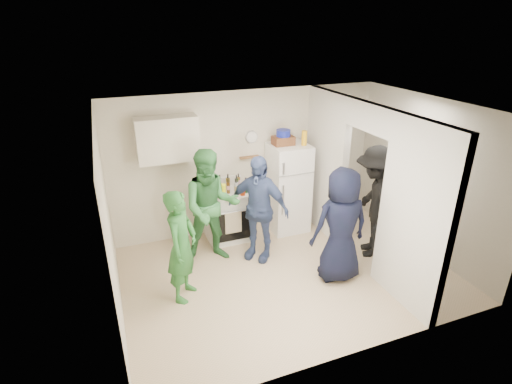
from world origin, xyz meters
TOP-DOWN VIEW (x-y plane):
  - floor at (0.00, 0.00)m, footprint 4.80×4.80m
  - wall_back at (0.00, 1.70)m, footprint 4.80×0.00m
  - wall_front at (0.00, -1.70)m, footprint 4.80×0.00m
  - wall_left at (-2.40, 0.00)m, footprint 0.00×3.40m
  - wall_right at (2.40, 0.00)m, footprint 0.00×3.40m
  - ceiling at (0.00, 0.00)m, footprint 4.80×4.80m
  - partition_pier_back at (1.20, 1.10)m, footprint 0.12×1.20m
  - partition_pier_front at (1.20, -1.10)m, footprint 0.12×1.20m
  - partition_header at (1.20, 0.00)m, footprint 0.12×1.00m
  - stove at (-0.52, 1.37)m, footprint 0.73×0.61m
  - upper_cabinet at (-1.40, 1.52)m, footprint 0.95×0.34m
  - fridge at (0.61, 1.34)m, footprint 0.66×0.64m
  - wicker_basket at (0.51, 1.39)m, footprint 0.35×0.25m
  - blue_bowl at (0.51, 1.39)m, footprint 0.24×0.24m
  - yellow_cup_stack_top at (0.83, 1.24)m, footprint 0.09×0.09m
  - wall_clock at (0.05, 1.68)m, footprint 0.22×0.02m
  - spice_shelf at (0.00, 1.65)m, footprint 0.35×0.08m
  - nook_window at (2.38, 0.20)m, footprint 0.03×0.70m
  - nook_window_frame at (2.36, 0.20)m, footprint 0.04×0.76m
  - nook_valance at (2.34, 0.20)m, footprint 0.04×0.82m
  - yellow_cup_stack_stove at (-0.64, 1.15)m, footprint 0.09×0.09m
  - red_cup at (-0.30, 1.17)m, footprint 0.09×0.09m
  - person_green_left at (-1.55, 0.05)m, footprint 0.63×0.69m
  - person_green_center at (-0.94, 0.81)m, footprint 0.98×0.81m
  - person_denim at (-0.24, 0.63)m, footprint 1.00×1.01m
  - person_navy at (0.65, -0.32)m, footprint 0.88×0.61m
  - person_nook at (1.51, 0.09)m, footprint 1.13×1.35m
  - bottle_a at (-0.81, 1.50)m, footprint 0.07×0.07m
  - bottle_b at (-0.70, 1.28)m, footprint 0.07×0.07m
  - bottle_c at (-0.58, 1.53)m, footprint 0.06×0.06m
  - bottle_d at (-0.50, 1.33)m, footprint 0.06×0.06m
  - bottle_e at (-0.43, 1.56)m, footprint 0.06×0.06m
  - bottle_f at (-0.33, 1.41)m, footprint 0.06×0.06m
  - bottle_g at (-0.25, 1.52)m, footprint 0.06×0.06m
  - bottle_h at (-0.80, 1.23)m, footprint 0.08×0.08m
  - bottle_i at (-0.46, 1.46)m, footprint 0.07×0.07m
  - bottle_j at (-0.22, 1.25)m, footprint 0.08×0.08m
  - bottle_k at (-0.74, 1.42)m, footprint 0.07×0.07m
  - bottle_l at (-0.39, 1.24)m, footprint 0.07×0.07m

SIDE VIEW (x-z plane):
  - floor at x=0.00m, z-range 0.00..0.00m
  - stove at x=-0.52m, z-range 0.00..0.87m
  - person_green_left at x=-1.55m, z-range 0.00..1.59m
  - fridge at x=0.61m, z-range 0.00..1.59m
  - person_denim at x=-0.24m, z-range 0.00..1.72m
  - person_navy at x=0.65m, z-range 0.00..1.72m
  - person_nook at x=1.51m, z-range 0.00..1.82m
  - person_green_center at x=-0.94m, z-range 0.00..1.83m
  - red_cup at x=-0.30m, z-range 0.87..0.99m
  - bottle_e at x=-0.43m, z-range 0.87..1.12m
  - bottle_g at x=-0.25m, z-range 0.87..1.12m
  - yellow_cup_stack_stove at x=-0.64m, z-range 0.87..1.12m
  - bottle_d at x=-0.50m, z-range 0.87..1.13m
  - bottle_a at x=-0.81m, z-range 0.87..1.13m
  - bottle_j at x=-0.22m, z-range 0.87..1.14m
  - bottle_c at x=-0.58m, z-range 0.87..1.14m
  - bottle_f at x=-0.33m, z-range 0.87..1.15m
  - bottle_b at x=-0.70m, z-range 0.87..1.15m
  - bottle_l at x=-0.39m, z-range 0.87..1.15m
  - bottle_h at x=-0.80m, z-range 0.87..1.16m
  - bottle_i at x=-0.46m, z-range 0.87..1.16m
  - bottle_k at x=-0.74m, z-range 0.87..1.18m
  - wall_back at x=0.00m, z-range -1.15..3.65m
  - wall_front at x=0.00m, z-range -1.15..3.65m
  - wall_left at x=-2.40m, z-range -0.45..2.95m
  - wall_right at x=2.40m, z-range -0.45..2.95m
  - partition_pier_back at x=1.20m, z-range 0.00..2.50m
  - partition_pier_front at x=1.20m, z-range 0.00..2.50m
  - spice_shelf at x=0.00m, z-range 1.34..1.36m
  - nook_window at x=2.38m, z-range 1.25..2.05m
  - nook_window_frame at x=2.36m, z-range 1.22..2.08m
  - wicker_basket at x=0.51m, z-range 1.59..1.74m
  - wall_clock at x=0.05m, z-range 1.59..1.81m
  - yellow_cup_stack_top at x=0.83m, z-range 1.59..1.84m
  - blue_bowl at x=0.51m, z-range 1.74..1.85m
  - upper_cabinet at x=-1.40m, z-range 1.50..2.20m
  - nook_valance at x=2.34m, z-range 1.91..2.09m
  - partition_header at x=1.20m, z-range 2.10..2.50m
  - ceiling at x=0.00m, z-range 2.50..2.50m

